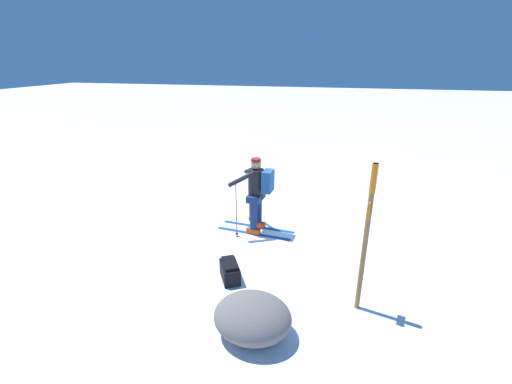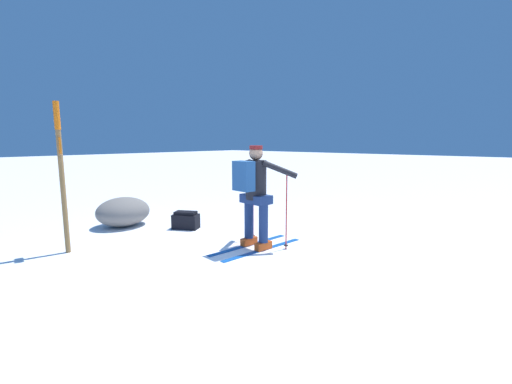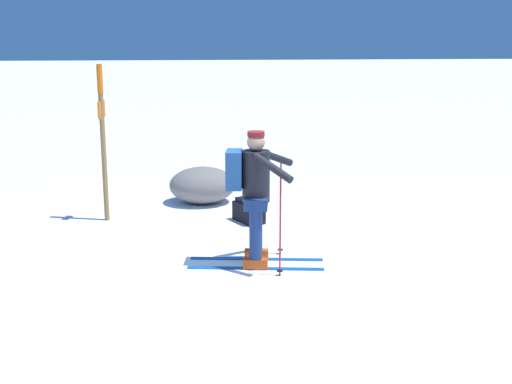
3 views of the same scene
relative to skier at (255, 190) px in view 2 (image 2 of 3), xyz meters
The scene contains 5 objects.
ground_plane 1.19m from the skier, 146.05° to the right, with size 80.00×80.00×0.00m, color white.
skier is the anchor object (origin of this frame).
dropped_backpack 2.03m from the skier, 89.04° to the left, with size 0.49×0.58×0.35m.
trail_marker 2.99m from the skier, 135.40° to the left, with size 0.09×0.24×2.33m.
rock_boulder 3.16m from the skier, 102.64° to the left, with size 1.08×0.92×0.60m, color slate.
Camera 2 is at (-3.52, -3.20, 1.76)m, focal length 24.00 mm.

